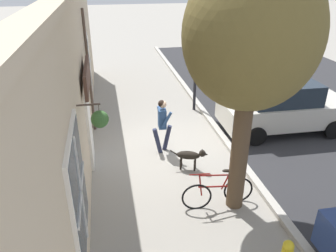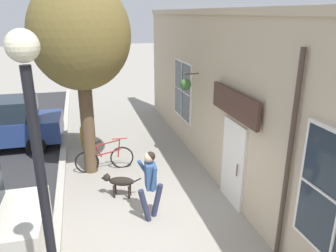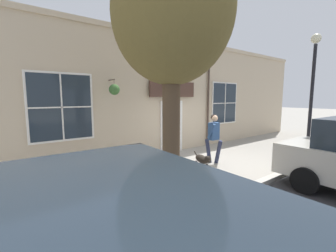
{
  "view_description": "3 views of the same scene",
  "coord_description": "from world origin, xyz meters",
  "px_view_note": "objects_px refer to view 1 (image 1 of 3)",
  "views": [
    {
      "loc": [
        -1.6,
        -8.7,
        5.08
      ],
      "look_at": [
        -0.21,
        -1.63,
        1.58
      ],
      "focal_mm": 35.0,
      "sensor_mm": 36.0,
      "label": 1
    },
    {
      "loc": [
        1.23,
        6.23,
        4.5
      ],
      "look_at": [
        -1.0,
        -2.02,
        1.53
      ],
      "focal_mm": 35.0,
      "sensor_mm": 36.0,
      "label": 2
    },
    {
      "loc": [
        4.92,
        -5.92,
        2.24
      ],
      "look_at": [
        -0.22,
        -1.96,
        1.41
      ],
      "focal_mm": 24.0,
      "sensor_mm": 36.0,
      "label": 3
    }
  ],
  "objects_px": {
    "dog_on_leash": "(190,156)",
    "street_tree_by_curb": "(250,40)",
    "parked_car_mid_block": "(283,106)",
    "pedestrian_walking": "(162,121)",
    "street_lamp": "(197,35)",
    "leaning_bicycle": "(218,192)"
  },
  "relations": [
    {
      "from": "pedestrian_walking",
      "to": "street_tree_by_curb",
      "type": "distance_m",
      "value": 4.17
    },
    {
      "from": "dog_on_leash",
      "to": "leaning_bicycle",
      "type": "xyz_separation_m",
      "value": [
        0.23,
        -1.62,
        -0.05
      ]
    },
    {
      "from": "pedestrian_walking",
      "to": "street_tree_by_curb",
      "type": "relative_size",
      "value": 0.31
    },
    {
      "from": "leaning_bicycle",
      "to": "street_lamp",
      "type": "xyz_separation_m",
      "value": [
        1.0,
        5.72,
        2.52
      ]
    },
    {
      "from": "pedestrian_walking",
      "to": "parked_car_mid_block",
      "type": "xyz_separation_m",
      "value": [
        4.26,
        0.64,
        -0.12
      ]
    },
    {
      "from": "pedestrian_walking",
      "to": "street_lamp",
      "type": "distance_m",
      "value": 3.96
    },
    {
      "from": "dog_on_leash",
      "to": "street_tree_by_curb",
      "type": "xyz_separation_m",
      "value": [
        0.61,
        -1.66,
        3.42
      ]
    },
    {
      "from": "dog_on_leash",
      "to": "street_tree_by_curb",
      "type": "bearing_deg",
      "value": -69.84
    },
    {
      "from": "pedestrian_walking",
      "to": "street_lamp",
      "type": "relative_size",
      "value": 0.38
    },
    {
      "from": "dog_on_leash",
      "to": "parked_car_mid_block",
      "type": "distance_m",
      "value": 4.11
    },
    {
      "from": "street_tree_by_curb",
      "to": "leaning_bicycle",
      "type": "height_order",
      "value": "street_tree_by_curb"
    },
    {
      "from": "pedestrian_walking",
      "to": "leaning_bicycle",
      "type": "height_order",
      "value": "pedestrian_walking"
    },
    {
      "from": "pedestrian_walking",
      "to": "parked_car_mid_block",
      "type": "height_order",
      "value": "parked_car_mid_block"
    },
    {
      "from": "pedestrian_walking",
      "to": "leaning_bicycle",
      "type": "xyz_separation_m",
      "value": [
        0.81,
        -2.76,
        -0.62
      ]
    },
    {
      "from": "pedestrian_walking",
      "to": "dog_on_leash",
      "type": "bearing_deg",
      "value": -63.05
    },
    {
      "from": "pedestrian_walking",
      "to": "leaning_bicycle",
      "type": "relative_size",
      "value": 0.96
    },
    {
      "from": "pedestrian_walking",
      "to": "dog_on_leash",
      "type": "distance_m",
      "value": 1.39
    },
    {
      "from": "street_lamp",
      "to": "pedestrian_walking",
      "type": "bearing_deg",
      "value": -121.35
    },
    {
      "from": "street_tree_by_curb",
      "to": "leaning_bicycle",
      "type": "bearing_deg",
      "value": 173.75
    },
    {
      "from": "pedestrian_walking",
      "to": "parked_car_mid_block",
      "type": "bearing_deg",
      "value": 8.59
    },
    {
      "from": "parked_car_mid_block",
      "to": "dog_on_leash",
      "type": "bearing_deg",
      "value": -154.22
    },
    {
      "from": "pedestrian_walking",
      "to": "street_lamp",
      "type": "xyz_separation_m",
      "value": [
        1.81,
        2.96,
        1.9
      ]
    }
  ]
}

